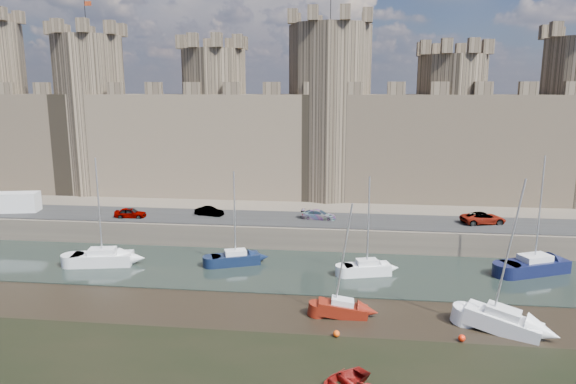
# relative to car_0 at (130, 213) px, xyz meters

# --- Properties ---
(water_channel) EXTENTS (160.00, 12.00, 0.08)m
(water_channel) POSITION_rel_car_0_xyz_m (20.17, -8.41, -3.07)
(water_channel) COLOR black
(water_channel) RESTS_ON ground
(quay) EXTENTS (160.00, 60.00, 2.50)m
(quay) POSITION_rel_car_0_xyz_m (20.17, 27.59, -1.86)
(quay) COLOR #4C443A
(quay) RESTS_ON ground
(road) EXTENTS (160.00, 7.00, 0.10)m
(road) POSITION_rel_car_0_xyz_m (20.17, 1.59, -0.56)
(road) COLOR black
(road) RESTS_ON quay
(castle) EXTENTS (108.50, 11.00, 29.00)m
(castle) POSITION_rel_car_0_xyz_m (19.54, 15.59, 8.56)
(castle) COLOR #42382B
(castle) RESTS_ON quay
(car_0) EXTENTS (3.68, 1.72, 1.22)m
(car_0) POSITION_rel_car_0_xyz_m (0.00, 0.00, 0.00)
(car_0) COLOR gray
(car_0) RESTS_ON quay
(car_1) EXTENTS (3.57, 1.92, 1.12)m
(car_1) POSITION_rel_car_0_xyz_m (8.81, 2.05, -0.05)
(car_1) COLOR gray
(car_1) RESTS_ON quay
(car_2) EXTENTS (4.06, 1.98, 1.14)m
(car_2) POSITION_rel_car_0_xyz_m (21.70, 1.92, -0.04)
(car_2) COLOR gray
(car_2) RESTS_ON quay
(car_3) EXTENTS (5.23, 3.35, 1.34)m
(car_3) POSITION_rel_car_0_xyz_m (39.91, 2.04, 0.06)
(car_3) COLOR gray
(car_3) RESTS_ON quay
(van) EXTENTS (5.93, 3.38, 2.43)m
(van) POSITION_rel_car_0_xyz_m (-15.11, 1.09, 0.61)
(van) COLOR silver
(van) RESTS_ON quay
(sailboat_0) EXTENTS (6.04, 3.32, 10.69)m
(sailboat_0) POSITION_rel_car_0_xyz_m (1.02, -9.23, -2.28)
(sailboat_0) COLOR silver
(sailboat_0) RESTS_ON ground
(sailboat_1) EXTENTS (5.02, 3.42, 9.37)m
(sailboat_1) POSITION_rel_car_0_xyz_m (14.05, -7.53, -2.35)
(sailboat_1) COLOR black
(sailboat_1) RESTS_ON ground
(sailboat_2) EXTENTS (4.62, 2.77, 9.35)m
(sailboat_2) POSITION_rel_car_0_xyz_m (26.90, -8.88, -2.34)
(sailboat_2) COLOR white
(sailboat_2) RESTS_ON ground
(sailboat_3) EXTENTS (6.85, 4.86, 11.20)m
(sailboat_3) POSITION_rel_car_0_xyz_m (42.66, -6.51, -2.26)
(sailboat_3) COLOR black
(sailboat_3) RESTS_ON ground
(sailboat_4) EXTENTS (3.87, 1.59, 8.96)m
(sailboat_4) POSITION_rel_car_0_xyz_m (24.76, -18.04, -2.43)
(sailboat_4) COLOR #65160B
(sailboat_4) RESTS_ON ground
(sailboat_5) EXTENTS (5.58, 4.04, 11.25)m
(sailboat_5) POSITION_rel_car_0_xyz_m (36.26, -19.17, -2.31)
(sailboat_5) COLOR white
(sailboat_5) RESTS_ON ground
(dinghy_4) EXTENTS (4.31, 4.28, 0.73)m
(dinghy_4) POSITION_rel_car_0_xyz_m (24.94, -27.64, -2.74)
(dinghy_4) COLOR maroon
(dinghy_4) RESTS_ON ground
(buoy_1) EXTENTS (0.47, 0.47, 0.47)m
(buoy_1) POSITION_rel_car_0_xyz_m (24.40, -21.48, -2.87)
(buoy_1) COLOR #FF4D0B
(buoy_1) RESTS_ON ground
(buoy_3) EXTENTS (0.49, 0.49, 0.49)m
(buoy_3) POSITION_rel_car_0_xyz_m (33.04, -21.13, -2.86)
(buoy_3) COLOR red
(buoy_3) RESTS_ON ground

